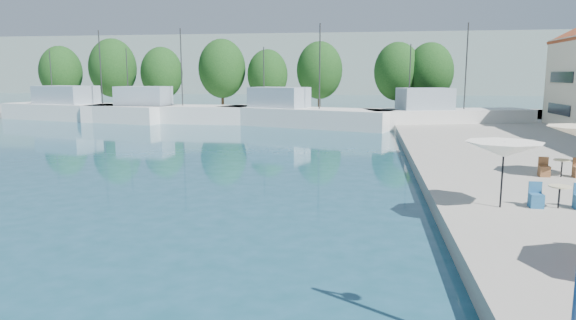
% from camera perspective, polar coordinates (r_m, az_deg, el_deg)
% --- Properties ---
extents(quay_far, '(90.00, 16.00, 0.60)m').
position_cam_1_polar(quay_far, '(64.08, -1.57, 5.20)').
color(quay_far, '#9B978C').
rests_on(quay_far, ground).
extents(hill_west, '(180.00, 40.00, 16.00)m').
position_cam_1_polar(hill_west, '(159.46, -3.30, 10.43)').
color(hill_west, gray).
rests_on(hill_west, ground).
extents(hill_east, '(140.00, 40.00, 12.00)m').
position_cam_1_polar(hill_east, '(179.56, 20.89, 9.08)').
color(hill_east, gray).
rests_on(hill_east, ground).
extents(trawler_01, '(21.52, 10.14, 10.20)m').
position_cam_1_polar(trawler_01, '(62.40, -21.66, 5.14)').
color(trawler_01, silver).
rests_on(trawler_01, ground).
extents(trawler_02, '(17.64, 4.85, 10.20)m').
position_cam_1_polar(trawler_02, '(56.81, -13.68, 5.19)').
color(trawler_02, silver).
rests_on(trawler_02, ground).
extents(trawler_03, '(18.45, 10.66, 10.20)m').
position_cam_1_polar(trawler_03, '(50.81, 1.19, 4.99)').
color(trawler_03, silver).
rests_on(trawler_03, ground).
extents(trawler_04, '(16.10, 8.25, 10.20)m').
position_cam_1_polar(trawler_04, '(50.80, 16.91, 4.59)').
color(trawler_04, silver).
rests_on(trawler_04, ground).
extents(tree_01, '(5.65, 5.65, 8.37)m').
position_cam_1_polar(tree_01, '(77.68, -23.93, 8.92)').
color(tree_01, '#3F2B19').
rests_on(tree_01, quay_far).
extents(tree_02, '(6.25, 6.25, 9.26)m').
position_cam_1_polar(tree_02, '(73.66, -18.89, 9.64)').
color(tree_02, '#3F2B19').
rests_on(tree_02, quay_far).
extents(tree_03, '(5.46, 5.46, 8.08)m').
position_cam_1_polar(tree_03, '(70.46, -13.86, 9.35)').
color(tree_03, '#3F2B19').
rests_on(tree_03, quay_far).
extents(tree_04, '(6.14, 6.14, 9.08)m').
position_cam_1_polar(tree_04, '(68.53, -7.34, 10.03)').
color(tree_04, '#3F2B19').
rests_on(tree_04, quay_far).
extents(tree_05, '(5.20, 5.20, 7.70)m').
position_cam_1_polar(tree_05, '(66.98, -2.28, 9.43)').
color(tree_05, '#3F2B19').
rests_on(tree_05, quay_far).
extents(tree_06, '(5.87, 5.87, 8.68)m').
position_cam_1_polar(tree_06, '(66.72, 3.51, 9.91)').
color(tree_06, '#3F2B19').
rests_on(tree_06, quay_far).
extents(tree_07, '(5.67, 5.67, 8.39)m').
position_cam_1_polar(tree_07, '(64.59, 12.07, 9.60)').
color(tree_07, '#3F2B19').
rests_on(tree_07, quay_far).
extents(tree_08, '(5.60, 5.60, 8.29)m').
position_cam_1_polar(tree_08, '(64.65, 15.49, 9.42)').
color(tree_08, '#3F2B19').
rests_on(tree_08, quay_far).
extents(umbrella_white, '(2.52, 2.52, 2.20)m').
position_cam_1_polar(umbrella_white, '(18.15, 22.87, 1.09)').
color(umbrella_white, black).
rests_on(umbrella_white, quay_right).
extents(cafe_table_02, '(1.82, 0.70, 0.76)m').
position_cam_1_polar(cafe_table_02, '(19.12, 27.87, -3.93)').
color(cafe_table_02, black).
rests_on(cafe_table_02, quay_right).
extents(cafe_table_03, '(1.82, 0.70, 0.76)m').
position_cam_1_polar(cafe_table_03, '(25.05, 28.11, -1.04)').
color(cafe_table_03, black).
rests_on(cafe_table_03, quay_right).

